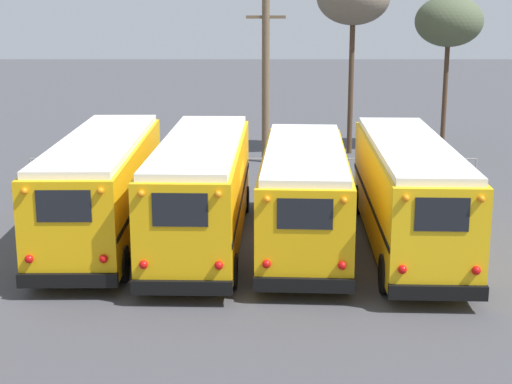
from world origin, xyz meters
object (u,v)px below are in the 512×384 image
object	(u,v)px
school_bus_0	(106,185)
bare_tree_1	(453,22)
school_bus_2	(308,194)
utility_pole	(269,79)
school_bus_1	(205,188)
school_bus_3	(412,191)

from	to	relation	value
school_bus_0	bare_tree_1	world-z (taller)	bare_tree_1
school_bus_2	utility_pole	bearing A→B (deg)	94.39
school_bus_0	school_bus_2	world-z (taller)	school_bus_0
school_bus_1	bare_tree_1	distance (m)	20.09
school_bus_0	utility_pole	xyz separation A→B (m)	(5.24, 12.38, 2.12)
school_bus_3	utility_pole	distance (m)	14.07
school_bus_2	school_bus_3	size ratio (longest dim) A/B	0.91
school_bus_3	bare_tree_1	xyz separation A→B (m)	(4.91, 16.43, 4.57)
school_bus_2	school_bus_3	xyz separation A→B (m)	(3.13, -0.06, 0.10)
school_bus_1	utility_pole	distance (m)	13.25
utility_pole	school_bus_0	bearing A→B (deg)	-112.96
school_bus_0	utility_pole	bearing A→B (deg)	67.04
utility_pole	bare_tree_1	size ratio (longest dim) A/B	0.99
bare_tree_1	school_bus_1	bearing A→B (deg)	-124.82
school_bus_0	school_bus_3	size ratio (longest dim) A/B	1.00
school_bus_0	school_bus_2	bearing A→B (deg)	-7.57
school_bus_0	school_bus_3	xyz separation A→B (m)	(9.39, -0.90, 0.02)
bare_tree_1	utility_pole	bearing A→B (deg)	-160.80
school_bus_2	bare_tree_1	world-z (taller)	bare_tree_1
school_bus_0	school_bus_3	bearing A→B (deg)	-5.45
school_bus_3	school_bus_2	bearing A→B (deg)	178.85
school_bus_1	school_bus_2	size ratio (longest dim) A/B	1.09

